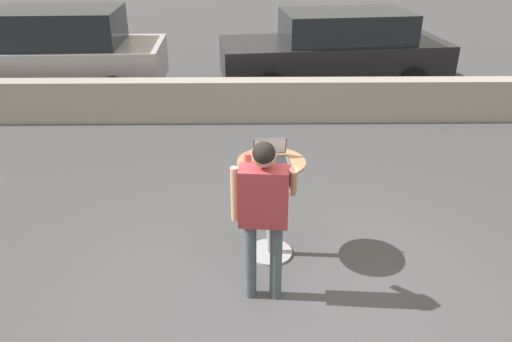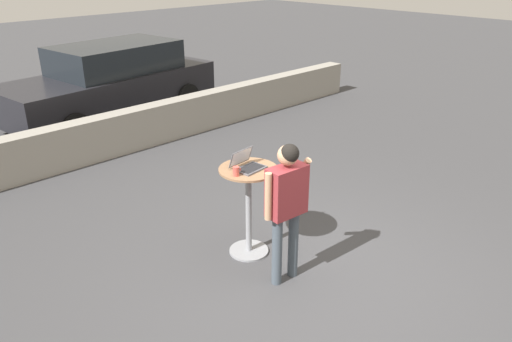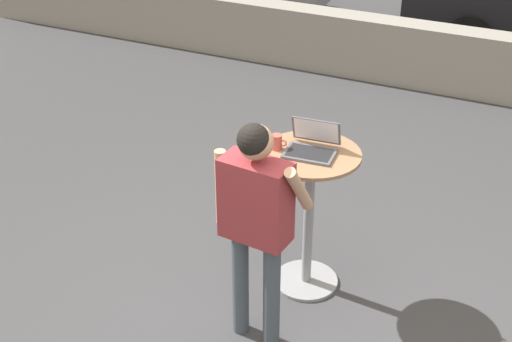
# 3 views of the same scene
# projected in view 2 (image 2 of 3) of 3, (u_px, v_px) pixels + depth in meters

# --- Properties ---
(ground_plane) EXTENTS (50.00, 50.00, 0.00)m
(ground_plane) POSITION_uv_depth(u_px,v_px,m) (316.00, 277.00, 5.51)
(ground_plane) COLOR #3D3D3F
(pavement_kerb) EXTENTS (13.20, 0.35, 0.73)m
(pavement_kerb) POSITION_uv_depth(u_px,v_px,m) (98.00, 138.00, 8.56)
(pavement_kerb) COLOR gray
(pavement_kerb) RESTS_ON ground_plane
(cafe_table) EXTENTS (0.67, 0.67, 1.09)m
(cafe_table) POSITION_uv_depth(u_px,v_px,m) (249.00, 201.00, 5.71)
(cafe_table) COLOR gray
(cafe_table) RESTS_ON ground_plane
(laptop) EXTENTS (0.36, 0.32, 0.21)m
(laptop) POSITION_uv_depth(u_px,v_px,m) (247.00, 165.00, 5.54)
(laptop) COLOR #515156
(laptop) RESTS_ON cafe_table
(coffee_mug) EXTENTS (0.11, 0.07, 0.10)m
(coffee_mug) POSITION_uv_depth(u_px,v_px,m) (236.00, 171.00, 5.35)
(coffee_mug) COLOR #C14C42
(coffee_mug) RESTS_ON cafe_table
(standing_person) EXTENTS (0.58, 0.33, 1.59)m
(standing_person) POSITION_uv_depth(u_px,v_px,m) (287.00, 197.00, 5.09)
(standing_person) COLOR #424C56
(standing_person) RESTS_ON ground_plane
(parked_car_near_street) EXTENTS (4.74, 2.26, 1.56)m
(parked_car_near_street) POSITION_uv_depth(u_px,v_px,m) (111.00, 81.00, 10.55)
(parked_car_near_street) COLOR black
(parked_car_near_street) RESTS_ON ground_plane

